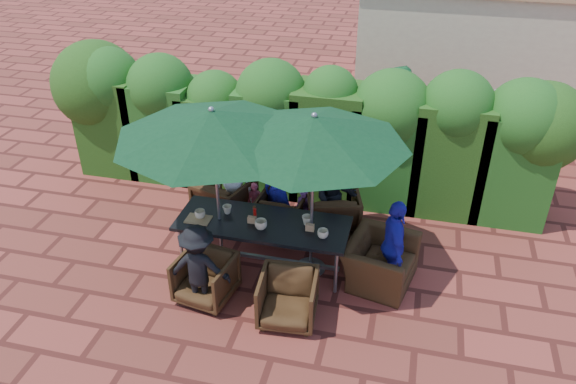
% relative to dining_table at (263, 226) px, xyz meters
% --- Properties ---
extents(ground, '(80.00, 80.00, 0.00)m').
position_rel_dining_table_xyz_m(ground, '(0.03, -0.06, -0.68)').
color(ground, maroon).
rests_on(ground, ground).
extents(dining_table, '(2.45, 0.90, 0.75)m').
position_rel_dining_table_xyz_m(dining_table, '(0.00, 0.00, 0.00)').
color(dining_table, black).
rests_on(dining_table, ground).
extents(umbrella_left, '(2.63, 2.63, 2.46)m').
position_rel_dining_table_xyz_m(umbrella_left, '(-0.62, -0.06, 1.54)').
color(umbrella_left, gray).
rests_on(umbrella_left, ground).
extents(umbrella_right, '(2.50, 2.50, 2.46)m').
position_rel_dining_table_xyz_m(umbrella_right, '(0.69, 0.07, 1.54)').
color(umbrella_right, gray).
rests_on(umbrella_right, ground).
extents(chair_far_left, '(0.99, 0.96, 0.83)m').
position_rel_dining_table_xyz_m(chair_far_left, '(-0.94, 1.02, -0.26)').
color(chair_far_left, black).
rests_on(chair_far_left, ground).
extents(chair_far_mid, '(0.77, 0.73, 0.73)m').
position_rel_dining_table_xyz_m(chair_far_mid, '(0.05, 0.91, -0.31)').
color(chair_far_mid, black).
rests_on(chair_far_mid, ground).
extents(chair_far_right, '(0.99, 0.95, 0.84)m').
position_rel_dining_table_xyz_m(chair_far_right, '(0.83, 1.06, -0.26)').
color(chair_far_right, black).
rests_on(chair_far_right, ground).
extents(chair_near_left, '(0.81, 0.77, 0.73)m').
position_rel_dining_table_xyz_m(chair_near_left, '(-0.56, -0.87, -0.31)').
color(chair_near_left, black).
rests_on(chair_near_left, ground).
extents(chair_near_right, '(0.78, 0.74, 0.75)m').
position_rel_dining_table_xyz_m(chair_near_right, '(0.61, -1.01, -0.30)').
color(chair_near_right, black).
rests_on(chair_near_right, ground).
extents(chair_end_right, '(0.85, 1.12, 0.88)m').
position_rel_dining_table_xyz_m(chair_end_right, '(1.68, 0.05, -0.24)').
color(chair_end_right, black).
rests_on(chair_end_right, ground).
extents(adult_far_left, '(0.69, 0.50, 1.26)m').
position_rel_dining_table_xyz_m(adult_far_left, '(-0.78, 1.02, -0.05)').
color(adult_far_left, white).
rests_on(adult_far_left, ground).
extents(adult_far_mid, '(0.62, 0.57, 1.38)m').
position_rel_dining_table_xyz_m(adult_far_mid, '(-0.04, 1.02, 0.01)').
color(adult_far_mid, '#2020B1').
rests_on(adult_far_mid, ground).
extents(adult_far_right, '(0.75, 0.57, 1.38)m').
position_rel_dining_table_xyz_m(adult_far_right, '(0.86, 1.00, 0.02)').
color(adult_far_right, black).
rests_on(adult_far_right, ground).
extents(adult_near_left, '(0.84, 0.46, 1.25)m').
position_rel_dining_table_xyz_m(adult_near_left, '(-0.57, -1.02, -0.05)').
color(adult_near_left, black).
rests_on(adult_near_left, ground).
extents(adult_end_right, '(0.61, 0.88, 1.37)m').
position_rel_dining_table_xyz_m(adult_end_right, '(1.84, -0.03, 0.01)').
color(adult_end_right, '#2020B1').
rests_on(adult_end_right, ground).
extents(child_left, '(0.31, 0.28, 0.73)m').
position_rel_dining_table_xyz_m(child_left, '(-0.43, 1.02, -0.31)').
color(child_left, '#D44B64').
rests_on(child_left, ground).
extents(child_right, '(0.29, 0.24, 0.78)m').
position_rel_dining_table_xyz_m(child_right, '(0.39, 0.96, -0.29)').
color(child_right, '#8D479B').
rests_on(child_right, ground).
extents(pedestrian_a, '(1.81, 1.24, 1.83)m').
position_rel_dining_table_xyz_m(pedestrian_a, '(1.56, 4.02, 0.24)').
color(pedestrian_a, '#238242').
rests_on(pedestrian_a, ground).
extents(pedestrian_b, '(0.89, 0.69, 1.64)m').
position_rel_dining_table_xyz_m(pedestrian_b, '(2.53, 4.20, 0.15)').
color(pedestrian_b, '#D44B64').
rests_on(pedestrian_b, ground).
extents(pedestrian_c, '(1.09, 0.83, 1.54)m').
position_rel_dining_table_xyz_m(pedestrian_c, '(3.56, 4.33, 0.09)').
color(pedestrian_c, gray).
rests_on(pedestrian_c, ground).
extents(cup_a, '(0.15, 0.15, 0.12)m').
position_rel_dining_table_xyz_m(cup_a, '(-0.89, -0.10, 0.13)').
color(cup_a, beige).
rests_on(cup_a, dining_table).
extents(cup_b, '(0.13, 0.13, 0.12)m').
position_rel_dining_table_xyz_m(cup_b, '(-0.56, 0.10, 0.14)').
color(cup_b, beige).
rests_on(cup_b, dining_table).
extents(cup_c, '(0.17, 0.17, 0.14)m').
position_rel_dining_table_xyz_m(cup_c, '(0.02, -0.16, 0.14)').
color(cup_c, beige).
rests_on(cup_c, dining_table).
extents(cup_d, '(0.14, 0.14, 0.13)m').
position_rel_dining_table_xyz_m(cup_d, '(0.62, 0.10, 0.14)').
color(cup_d, beige).
rests_on(cup_d, dining_table).
extents(cup_e, '(0.15, 0.15, 0.12)m').
position_rel_dining_table_xyz_m(cup_e, '(0.89, -0.16, 0.13)').
color(cup_e, beige).
rests_on(cup_e, dining_table).
extents(ketchup_bottle, '(0.04, 0.04, 0.17)m').
position_rel_dining_table_xyz_m(ketchup_bottle, '(-0.13, 0.06, 0.16)').
color(ketchup_bottle, '#B20C0A').
rests_on(ketchup_bottle, dining_table).
extents(sauce_bottle, '(0.04, 0.04, 0.17)m').
position_rel_dining_table_xyz_m(sauce_bottle, '(-0.15, 0.12, 0.16)').
color(sauce_bottle, '#4C230C').
rests_on(sauce_bottle, dining_table).
extents(serving_tray, '(0.35, 0.25, 0.02)m').
position_rel_dining_table_xyz_m(serving_tray, '(-0.90, -0.16, 0.08)').
color(serving_tray, '#9C794B').
rests_on(serving_tray, dining_table).
extents(number_block_left, '(0.12, 0.06, 0.10)m').
position_rel_dining_table_xyz_m(number_block_left, '(-0.14, -0.05, 0.12)').
color(number_block_left, tan).
rests_on(number_block_left, dining_table).
extents(number_block_right, '(0.12, 0.06, 0.10)m').
position_rel_dining_table_xyz_m(number_block_right, '(0.69, -0.04, 0.12)').
color(number_block_right, tan).
rests_on(number_block_right, dining_table).
extents(hedge_wall, '(9.10, 1.60, 2.41)m').
position_rel_dining_table_xyz_m(hedge_wall, '(-0.06, 2.26, 0.66)').
color(hedge_wall, '#1A390F').
rests_on(hedge_wall, ground).
extents(building, '(6.20, 3.08, 3.20)m').
position_rel_dining_table_xyz_m(building, '(3.53, 6.93, 0.93)').
color(building, beige).
rests_on(building, ground).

